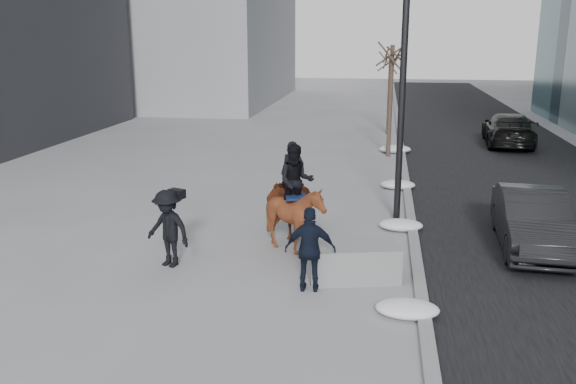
% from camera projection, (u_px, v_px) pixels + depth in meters
% --- Properties ---
extents(ground, '(120.00, 120.00, 0.00)m').
position_uv_depth(ground, '(280.00, 271.00, 13.39)').
color(ground, gray).
rests_on(ground, ground).
extents(road, '(8.00, 90.00, 0.01)m').
position_uv_depth(road, '(518.00, 179.00, 21.91)').
color(road, black).
rests_on(road, ground).
extents(curb, '(0.25, 90.00, 0.12)m').
position_uv_depth(curb, '(405.00, 174.00, 22.49)').
color(curb, gray).
rests_on(curb, ground).
extents(planter, '(2.07, 1.37, 0.76)m').
position_uv_depth(planter, '(353.00, 262.00, 12.92)').
color(planter, gray).
rests_on(planter, ground).
extents(car_near, '(1.76, 4.40, 1.42)m').
position_uv_depth(car_near, '(533.00, 220.00, 14.69)').
color(car_near, black).
rests_on(car_near, ground).
extents(car_far, '(2.51, 5.33, 1.50)m').
position_uv_depth(car_far, '(508.00, 129.00, 28.36)').
color(car_far, black).
rests_on(car_far, ground).
extents(tree_near, '(1.20, 1.20, 5.14)m').
position_uv_depth(tree_near, '(391.00, 96.00, 25.34)').
color(tree_near, '#34291E').
rests_on(tree_near, ground).
extents(tree_far, '(1.20, 1.20, 4.45)m').
position_uv_depth(tree_far, '(389.00, 91.00, 31.21)').
color(tree_far, '#3A2F22').
rests_on(tree_far, ground).
extents(mounted_left, '(1.01, 1.94, 2.42)m').
position_uv_depth(mounted_left, '(292.00, 201.00, 15.67)').
color(mounted_left, '#521F10').
rests_on(mounted_left, ground).
extents(mounted_right, '(1.63, 1.76, 2.58)m').
position_uv_depth(mounted_right, '(295.00, 210.00, 14.36)').
color(mounted_right, '#4D230F').
rests_on(mounted_right, ground).
extents(feeder, '(1.05, 0.89, 1.75)m').
position_uv_depth(feeder, '(310.00, 250.00, 12.20)').
color(feeder, black).
rests_on(feeder, ground).
extents(camera_crew, '(1.30, 1.03, 1.75)m').
position_uv_depth(camera_crew, '(168.00, 228.00, 13.52)').
color(camera_crew, black).
rests_on(camera_crew, ground).
extents(lamppost, '(0.25, 0.97, 9.09)m').
position_uv_depth(lamppost, '(405.00, 37.00, 15.76)').
color(lamppost, black).
rests_on(lamppost, ground).
extents(snow_piles, '(1.38, 16.92, 0.35)m').
position_uv_depth(snow_piles, '(398.00, 190.00, 19.73)').
color(snow_piles, white).
rests_on(snow_piles, ground).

